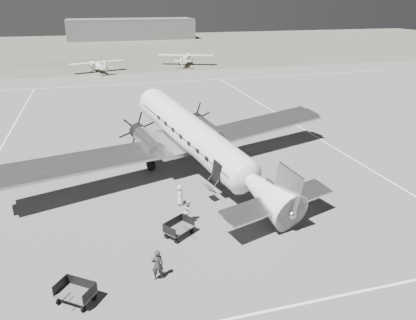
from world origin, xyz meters
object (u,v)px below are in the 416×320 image
object	(u,v)px
hangar_main	(131,29)
light_plane_right	(186,59)
dc3_airliner	(201,144)
passenger	(180,195)
light_plane_left	(98,67)
baggage_cart_near	(179,229)
ground_crew	(157,265)
ramp_agent	(189,211)
baggage_cart_far	(76,293)

from	to	relation	value
hangar_main	light_plane_right	distance (m)	63.41
dc3_airliner	light_plane_right	bearing A→B (deg)	60.24
passenger	light_plane_right	bearing A→B (deg)	-6.39
dc3_airliner	light_plane_right	size ratio (longest dim) A/B	2.50
light_plane_left	baggage_cart_near	world-z (taller)	light_plane_left
hangar_main	baggage_cart_near	bearing A→B (deg)	-94.56
hangar_main	light_plane_right	size ratio (longest dim) A/B	3.61
baggage_cart_near	hangar_main	bearing A→B (deg)	50.44
dc3_airliner	light_plane_left	world-z (taller)	dc3_airliner
hangar_main	ground_crew	bearing A→B (deg)	-95.23
ramp_agent	light_plane_left	bearing A→B (deg)	20.11
light_plane_left	ramp_agent	xyz separation A→B (m)	(3.85, -58.21, -0.31)
light_plane_right	baggage_cart_far	distance (m)	70.94
baggage_cart_far	ramp_agent	xyz separation A→B (m)	(6.62, 5.62, 0.27)
dc3_airliner	ground_crew	distance (m)	12.65
baggage_cart_near	passenger	distance (m)	3.88
dc3_airliner	light_plane_left	bearing A→B (deg)	78.84
light_plane_left	ground_crew	distance (m)	63.18
baggage_cart_near	baggage_cart_far	distance (m)	7.07
dc3_airliner	ground_crew	bearing A→B (deg)	-132.83
hangar_main	passenger	bearing A→B (deg)	-94.29
dc3_airliner	light_plane_right	distance (m)	57.05
ramp_agent	passenger	size ratio (longest dim) A/B	1.07
ground_crew	dc3_airliner	bearing A→B (deg)	-118.59
dc3_airliner	baggage_cart_far	bearing A→B (deg)	-145.24
light_plane_left	passenger	world-z (taller)	light_plane_left
hangar_main	ramp_agent	bearing A→B (deg)	-94.19
baggage_cart_near	passenger	world-z (taller)	passenger
baggage_cart_far	ramp_agent	size ratio (longest dim) A/B	1.15
hangar_main	ground_crew	xyz separation A→B (m)	(-11.93, -130.42, -2.47)
hangar_main	ramp_agent	size ratio (longest dim) A/B	27.27
light_plane_right	ground_crew	size ratio (longest dim) A/B	7.03
baggage_cart_near	dc3_airliner	bearing A→B (deg)	31.44
light_plane_right	ramp_agent	bearing A→B (deg)	-81.23
light_plane_left	passenger	bearing A→B (deg)	-103.86
ground_crew	ramp_agent	distance (m)	5.67
light_plane_left	passenger	size ratio (longest dim) A/B	7.19
passenger	light_plane_left	bearing A→B (deg)	10.68
hangar_main	baggage_cart_far	world-z (taller)	hangar_main
baggage_cart_near	baggage_cart_far	xyz separation A→B (m)	(-5.69, -4.21, 0.01)
ground_crew	baggage_cart_far	bearing A→B (deg)	5.83
dc3_airliner	baggage_cart_far	size ratio (longest dim) A/B	16.46
hangar_main	dc3_airliner	size ratio (longest dim) A/B	1.44
passenger	baggage_cart_near	bearing A→B (deg)	173.66
baggage_cart_near	baggage_cart_far	size ratio (longest dim) A/B	0.99
dc3_airliner	light_plane_left	distance (m)	52.22
baggage_cart_near	ground_crew	size ratio (longest dim) A/B	1.06
baggage_cart_far	ramp_agent	world-z (taller)	ramp_agent
dc3_airliner	light_plane_left	xyz separation A→B (m)	(-6.33, 51.81, -1.70)
hangar_main	light_plane_left	world-z (taller)	hangar_main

